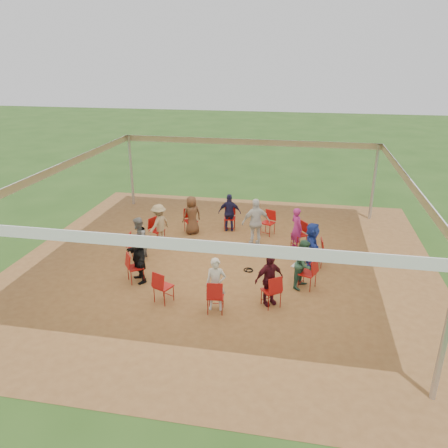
% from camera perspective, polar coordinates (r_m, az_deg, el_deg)
% --- Properties ---
extents(ground, '(80.00, 80.00, 0.00)m').
position_cam_1_polar(ground, '(13.85, 0.00, -5.07)').
color(ground, '#274A17').
rests_on(ground, ground).
extents(dirt_patch, '(13.00, 13.00, 0.00)m').
position_cam_1_polar(dirt_patch, '(13.85, 0.00, -5.05)').
color(dirt_patch, brown).
rests_on(dirt_patch, ground).
extents(tent, '(10.33, 10.33, 3.00)m').
position_cam_1_polar(tent, '(12.98, 0.00, 4.36)').
color(tent, '#B2B2B7').
rests_on(tent, ground).
extents(chair_0, '(0.57, 0.56, 0.90)m').
position_cam_1_polar(chair_0, '(12.45, 10.85, -6.37)').
color(chair_0, '#A4100C').
rests_on(chair_0, ground).
extents(chair_1, '(0.48, 0.47, 0.90)m').
position_cam_1_polar(chair_1, '(13.75, 11.83, -3.68)').
color(chair_1, '#A4100C').
rests_on(chair_1, ground).
extents(chair_2, '(0.60, 0.60, 0.90)m').
position_cam_1_polar(chair_2, '(14.99, 9.77, -1.39)').
color(chair_2, '#A4100C').
rests_on(chair_2, ground).
extents(chair_3, '(0.56, 0.57, 0.90)m').
position_cam_1_polar(chair_3, '(15.88, 5.76, 0.13)').
color(chair_3, '#A4100C').
rests_on(chair_3, ground).
extents(chair_4, '(0.47, 0.48, 0.90)m').
position_cam_1_polar(chair_4, '(16.26, 0.76, 0.74)').
color(chair_4, '#A4100C').
rests_on(chair_4, ground).
extents(chair_5, '(0.60, 0.60, 0.90)m').
position_cam_1_polar(chair_5, '(16.05, -4.36, 0.41)').
color(chair_5, '#A4100C').
rests_on(chair_5, ground).
extents(chair_6, '(0.57, 0.56, 0.90)m').
position_cam_1_polar(chair_6, '(15.30, -8.75, -0.86)').
color(chair_6, '#A4100C').
rests_on(chair_6, ground).
extents(chair_7, '(0.48, 0.47, 0.90)m').
position_cam_1_polar(chair_7, '(14.14, -11.49, -2.95)').
color(chair_7, '#A4100C').
rests_on(chair_7, ground).
extents(chair_8, '(0.60, 0.60, 0.90)m').
position_cam_1_polar(chair_8, '(12.81, -11.50, -5.58)').
color(chair_8, '#A4100C').
rests_on(chair_8, ground).
extents(chair_9, '(0.56, 0.57, 0.90)m').
position_cam_1_polar(chair_9, '(11.69, -7.91, -8.09)').
color(chair_9, '#A4100C').
rests_on(chair_9, ground).
extents(chair_10, '(0.47, 0.48, 0.90)m').
position_cam_1_polar(chair_10, '(11.16, -1.12, -9.39)').
color(chair_10, '#A4100C').
rests_on(chair_10, ground).
extents(chair_11, '(0.60, 0.60, 0.90)m').
position_cam_1_polar(chair_11, '(11.46, 6.18, -8.65)').
color(chair_11, '#A4100C').
rests_on(chair_11, ground).
extents(person_seated_0, '(0.64, 0.79, 1.42)m').
position_cam_1_polar(person_seated_0, '(12.37, 10.42, -5.14)').
color(person_seated_0, '#2C523C').
rests_on(person_seated_0, ground).
extents(person_seated_1, '(0.63, 1.36, 1.42)m').
position_cam_1_polar(person_seated_1, '(13.63, 11.41, -2.66)').
color(person_seated_1, navy).
rests_on(person_seated_1, ground).
extents(person_seated_2, '(0.58, 0.62, 1.42)m').
position_cam_1_polar(person_seated_2, '(14.83, 9.45, -0.52)').
color(person_seated_2, '#97206A').
rests_on(person_seated_2, ground).
extents(person_seated_3, '(0.87, 0.52, 1.42)m').
position_cam_1_polar(person_seated_3, '(16.06, 0.74, 1.48)').
color(person_seated_3, '#1B193C').
rests_on(person_seated_3, ground).
extents(person_seated_4, '(0.79, 0.72, 1.42)m').
position_cam_1_polar(person_seated_4, '(15.85, -4.22, 1.17)').
color(person_seated_4, '#50311D').
rests_on(person_seated_4, ground).
extents(person_seated_5, '(0.78, 1.02, 1.42)m').
position_cam_1_polar(person_seated_5, '(15.13, -8.47, -0.02)').
color(person_seated_5, '#9B845D').
rests_on(person_seated_5, ground).
extents(person_seated_6, '(0.47, 0.73, 1.42)m').
position_cam_1_polar(person_seated_6, '(14.00, -11.09, -1.97)').
color(person_seated_6, gray).
rests_on(person_seated_6, ground).
extents(person_seated_7, '(1.18, 1.35, 1.42)m').
position_cam_1_polar(person_seated_7, '(12.72, -11.07, -4.41)').
color(person_seated_7, black).
rests_on(person_seated_7, ground).
extents(person_seated_8, '(0.55, 0.39, 1.42)m').
position_cam_1_polar(person_seated_8, '(11.13, -1.07, -7.90)').
color(person_seated_8, beige).
rests_on(person_seated_8, ground).
extents(person_seated_9, '(0.92, 0.84, 1.42)m').
position_cam_1_polar(person_seated_9, '(11.42, 5.92, -7.23)').
color(person_seated_9, '#431018').
rests_on(person_seated_9, ground).
extents(standing_person, '(1.09, 0.83, 1.67)m').
position_cam_1_polar(standing_person, '(14.82, 4.20, 0.22)').
color(standing_person, silver).
rests_on(standing_person, ground).
extents(cable_coil, '(0.31, 0.31, 0.03)m').
position_cam_1_polar(cable_coil, '(13.37, 3.25, -6.03)').
color(cable_coil, black).
rests_on(cable_coil, ground).
extents(laptop, '(0.36, 0.39, 0.22)m').
position_cam_1_polar(laptop, '(12.45, 9.73, -5.16)').
color(laptop, '#B7B7BC').
rests_on(laptop, ground).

